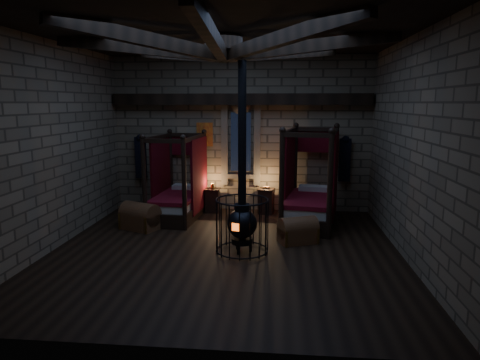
# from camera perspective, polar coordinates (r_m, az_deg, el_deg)

# --- Properties ---
(room) EXTENTS (7.02, 7.02, 4.29)m
(room) POSITION_cam_1_polar(r_m,az_deg,el_deg) (8.39, -2.09, 15.61)
(room) COLOR black
(room) RESTS_ON ground
(bed_left) EXTENTS (1.22, 2.12, 2.14)m
(bed_left) POSITION_cam_1_polar(r_m,az_deg,el_deg) (11.23, -8.22, -2.34)
(bed_left) COLOR black
(bed_left) RESTS_ON ground
(bed_right) EXTENTS (1.54, 2.39, 2.33)m
(bed_right) POSITION_cam_1_polar(r_m,az_deg,el_deg) (10.73, 9.34, -2.72)
(bed_right) COLOR black
(bed_right) RESTS_ON ground
(trunk_left) EXTENTS (1.03, 0.87, 0.65)m
(trunk_left) POSITION_cam_1_polar(r_m,az_deg,el_deg) (10.46, -13.17, -4.82)
(trunk_left) COLOR brown
(trunk_left) RESTS_ON ground
(trunk_right) EXTENTS (0.91, 0.76, 0.58)m
(trunk_right) POSITION_cam_1_polar(r_m,az_deg,el_deg) (9.30, 7.73, -6.74)
(trunk_right) COLOR brown
(trunk_right) RESTS_ON ground
(nightstand_left) EXTENTS (0.42, 0.40, 0.80)m
(nightstand_left) POSITION_cam_1_polar(r_m,az_deg,el_deg) (11.74, -3.68, -2.67)
(nightstand_left) COLOR black
(nightstand_left) RESTS_ON ground
(nightstand_right) EXTENTS (0.49, 0.47, 0.74)m
(nightstand_right) POSITION_cam_1_polar(r_m,az_deg,el_deg) (11.58, 3.50, -2.79)
(nightstand_right) COLOR black
(nightstand_right) RESTS_ON ground
(stove) EXTENTS (1.06, 1.06, 4.05)m
(stove) POSITION_cam_1_polar(r_m,az_deg,el_deg) (8.55, 0.27, -5.47)
(stove) COLOR black
(stove) RESTS_ON ground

